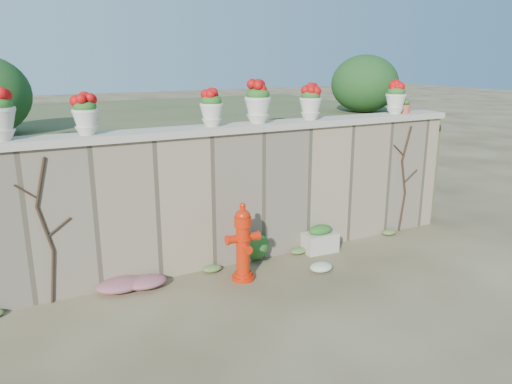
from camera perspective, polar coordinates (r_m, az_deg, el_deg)
ground at (r=6.47m, az=4.52°, el=-13.08°), size 80.00×80.00×0.00m
stone_wall at (r=7.57m, az=-2.56°, el=-0.60°), size 8.00×0.40×2.00m
wall_cap at (r=7.35m, az=-2.66°, el=7.29°), size 8.10×0.52×0.10m
raised_fill at (r=10.48m, az=-10.04°, el=3.64°), size 9.00×6.00×2.00m
back_shrub_right at (r=10.15m, az=12.31°, el=12.00°), size 1.30×1.30×1.10m
vine_left at (r=6.72m, az=-22.86°, el=-3.97°), size 0.60×0.04×1.91m
vine_right at (r=9.20m, az=16.57°, el=1.58°), size 0.60×0.04×1.91m
fire_hydrant at (r=6.98m, az=-1.50°, el=-5.73°), size 0.48×0.34×1.13m
planter_box at (r=8.16m, az=7.35°, el=-5.39°), size 0.56×0.35×0.45m
green_shrub at (r=7.69m, az=-0.05°, el=-6.03°), size 0.58×0.52×0.55m
magenta_clump at (r=7.04m, az=-13.84°, el=-10.00°), size 0.88×0.59×0.23m
white_flowers at (r=7.53m, az=7.47°, el=-8.26°), size 0.44×0.35×0.16m
urn_pot_1 at (r=6.72m, az=-18.91°, el=8.39°), size 0.33×0.33×0.52m
urn_pot_2 at (r=7.18m, az=-5.10°, el=9.54°), size 0.33×0.33×0.52m
urn_pot_3 at (r=7.49m, az=0.22°, el=10.21°), size 0.40×0.40×0.62m
urn_pot_4 at (r=7.97m, az=6.25°, el=10.18°), size 0.35×0.35×0.55m
urn_pot_5 at (r=9.07m, az=15.69°, el=10.31°), size 0.35×0.35×0.55m
terracotta_pot at (r=9.23m, az=16.64°, el=9.32°), size 0.20×0.20×0.24m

